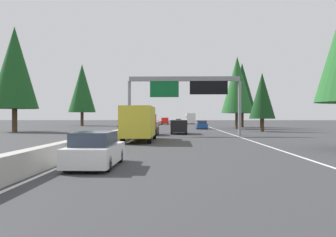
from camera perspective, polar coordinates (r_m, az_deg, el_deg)
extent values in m
plane|color=#38383A|center=(61.32, -3.23, -1.68)|extent=(320.00, 320.00, 0.00)
cube|color=#ADAAA3|center=(81.27, -2.26, -0.88)|extent=(180.00, 0.56, 0.90)
cube|color=silver|center=(71.38, 6.71, -1.40)|extent=(160.00, 0.16, 0.01)
cube|color=silver|center=(71.27, -2.35, -1.40)|extent=(160.00, 0.16, 0.01)
cylinder|color=gray|center=(40.09, -6.22, 1.63)|extent=(0.36, 0.36, 6.08)
cylinder|color=gray|center=(40.31, 11.41, 1.62)|extent=(0.36, 0.36, 6.08)
cube|color=gray|center=(39.94, 2.62, 6.37)|extent=(0.50, 12.32, 0.50)
cube|color=#0C602D|center=(39.71, -0.59, 4.81)|extent=(0.12, 3.20, 1.90)
cube|color=black|center=(39.84, 6.54, 4.94)|extent=(0.16, 4.20, 1.50)
cube|color=white|center=(15.32, -11.54, -5.59)|extent=(4.40, 1.80, 0.76)
cube|color=#2D3847|center=(15.05, -11.73, -3.17)|extent=(2.46, 1.51, 0.56)
cylinder|color=black|center=(16.89, -13.07, -5.76)|extent=(0.64, 0.22, 0.64)
cylinder|color=black|center=(16.56, -7.75, -5.87)|extent=(0.64, 0.22, 0.64)
cylinder|color=black|center=(14.20, -15.97, -6.91)|extent=(0.64, 0.22, 0.64)
cylinder|color=black|center=(13.81, -9.66, -7.11)|extent=(0.64, 0.22, 0.64)
cube|color=gold|center=(29.62, -4.75, -0.48)|extent=(6.12, 2.40, 2.50)
cube|color=red|center=(33.85, -3.96, -0.90)|extent=(2.38, 2.30, 1.90)
cylinder|color=black|center=(33.84, -5.77, -2.51)|extent=(0.90, 0.28, 0.90)
cylinder|color=black|center=(33.63, -2.19, -2.52)|extent=(0.90, 0.28, 0.90)
cylinder|color=black|center=(28.12, -7.28, -3.07)|extent=(0.90, 0.28, 0.90)
cylinder|color=black|center=(27.87, -2.97, -3.10)|extent=(0.90, 0.28, 0.90)
cube|color=black|center=(43.56, 1.75, -1.20)|extent=(5.00, 1.95, 1.44)
cube|color=#2D3847|center=(41.25, 1.76, -0.93)|extent=(0.08, 1.48, 0.56)
cylinder|color=black|center=(45.28, 0.66, -1.93)|extent=(0.70, 0.24, 0.70)
cylinder|color=black|center=(45.29, 2.83, -1.93)|extent=(0.70, 0.24, 0.70)
cylinder|color=black|center=(41.88, 0.59, -2.11)|extent=(0.70, 0.24, 0.70)
cylinder|color=black|center=(41.89, 2.93, -2.11)|extent=(0.70, 0.24, 0.70)
cube|color=red|center=(97.81, -0.50, -0.59)|extent=(5.60, 2.00, 0.70)
cube|color=red|center=(98.80, -0.48, -0.12)|extent=(2.24, 1.84, 0.90)
cube|color=#2D3847|center=(98.80, -0.48, -0.07)|extent=(2.02, 1.92, 0.41)
cylinder|color=black|center=(99.69, -0.96, -0.69)|extent=(0.80, 0.28, 0.80)
cylinder|color=black|center=(99.63, 0.03, -0.70)|extent=(0.80, 0.28, 0.80)
cylinder|color=black|center=(96.00, -1.06, -0.73)|extent=(0.80, 0.28, 0.80)
cylinder|color=black|center=(95.93, -0.03, -0.73)|extent=(0.80, 0.28, 0.80)
cube|color=white|center=(106.58, 3.60, 0.04)|extent=(11.50, 2.50, 2.90)
cube|color=#2D3847|center=(106.58, 3.60, 0.23)|extent=(11.04, 2.55, 0.84)
cylinder|color=black|center=(110.58, 2.95, -0.55)|extent=(1.00, 0.30, 1.00)
cylinder|color=black|center=(110.66, 4.09, -0.55)|extent=(1.00, 0.30, 1.00)
cylinder|color=black|center=(102.54, 3.06, -0.61)|extent=(1.00, 0.30, 1.00)
cylinder|color=black|center=(102.62, 4.29, -0.61)|extent=(1.00, 0.30, 1.00)
cube|color=black|center=(41.00, -2.85, -1.91)|extent=(4.40, 1.80, 0.76)
cube|color=#2D3847|center=(40.76, -2.88, -0.99)|extent=(2.46, 1.51, 0.56)
cylinder|color=black|center=(42.47, -3.77, -2.12)|extent=(0.64, 0.22, 0.64)
cylinder|color=black|center=(42.36, -1.64, -2.12)|extent=(0.64, 0.22, 0.64)
cylinder|color=black|center=(39.67, -4.15, -2.28)|extent=(0.64, 0.22, 0.64)
cylinder|color=black|center=(39.55, -1.87, -2.29)|extent=(0.64, 0.22, 0.64)
cube|color=#AD931E|center=(108.91, 1.70, -0.54)|extent=(4.40, 1.80, 0.76)
cube|color=#2D3847|center=(108.68, 1.70, -0.20)|extent=(2.46, 1.51, 0.56)
cylinder|color=black|center=(110.32, 1.29, -0.64)|extent=(0.64, 0.22, 0.64)
cylinder|color=black|center=(110.33, 2.11, -0.64)|extent=(0.64, 0.22, 0.64)
cylinder|color=black|center=(107.51, 1.28, -0.67)|extent=(0.64, 0.22, 0.64)
cylinder|color=black|center=(107.51, 2.12, -0.67)|extent=(0.64, 0.22, 0.64)
cube|color=#1E4793|center=(61.17, 5.43, -1.19)|extent=(4.40, 1.80, 0.76)
cube|color=#2D3847|center=(60.93, 5.44, -0.57)|extent=(2.46, 1.51, 0.56)
cylinder|color=black|center=(62.53, 4.62, -1.35)|extent=(0.64, 0.22, 0.64)
cylinder|color=black|center=(62.63, 6.06, -1.35)|extent=(0.64, 0.22, 0.64)
cylinder|color=black|center=(59.72, 4.76, -1.42)|extent=(0.64, 0.22, 0.64)
cylinder|color=black|center=(59.83, 6.27, -1.42)|extent=(0.64, 0.22, 0.64)
cube|color=silver|center=(75.56, -7.31, -0.91)|extent=(4.40, 1.80, 0.76)
cube|color=#2D3847|center=(75.33, -7.34, -0.41)|extent=(2.46, 1.51, 0.56)
cylinder|color=black|center=(77.08, -7.73, -1.04)|extent=(0.64, 0.22, 0.64)
cylinder|color=black|center=(76.84, -6.56, -1.05)|extent=(0.64, 0.22, 0.64)
cylinder|color=black|center=(74.31, -8.08, -1.09)|extent=(0.64, 0.22, 0.64)
cylinder|color=black|center=(74.06, -6.87, -1.10)|extent=(0.64, 0.22, 0.64)
cylinder|color=#4C3823|center=(52.00, 14.85, -1.03)|extent=(0.56, 0.56, 1.83)
cone|color=#143D19|center=(52.07, 14.85, 3.55)|extent=(3.66, 3.66, 6.49)
cylinder|color=#4C3823|center=(62.48, 11.02, -0.38)|extent=(0.66, 0.66, 2.75)
cone|color=#236028|center=(62.73, 11.03, 5.34)|extent=(5.51, 5.51, 9.76)
cylinder|color=#4C3823|center=(71.56, 11.78, -0.28)|extent=(0.66, 0.66, 2.79)
cone|color=#143D19|center=(71.78, 11.78, 4.79)|extent=(5.59, 5.59, 9.90)
cylinder|color=#4C3823|center=(54.01, -23.38, -0.25)|extent=(0.71, 0.71, 3.24)
cone|color=#194C1E|center=(54.45, -23.39, 7.52)|extent=(6.47, 6.47, 11.47)
cylinder|color=#4C3823|center=(85.70, -13.61, -0.07)|extent=(0.71, 0.71, 3.17)
cone|color=#194C1E|center=(85.96, -13.62, 4.75)|extent=(6.35, 6.35, 11.25)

